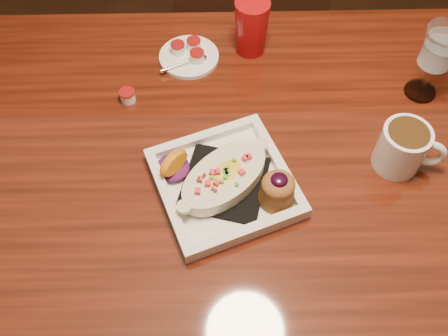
{
  "coord_description": "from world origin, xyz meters",
  "views": [
    {
      "loc": [
        -0.09,
        -0.55,
        1.55
      ],
      "look_at": [
        -0.08,
        -0.02,
        0.77
      ],
      "focal_mm": 40.0,
      "sensor_mm": 36.0,
      "label": 1
    }
  ],
  "objects_px": {
    "coffee_mug": "(404,147)",
    "red_tumbler": "(251,27)",
    "plate": "(230,181)",
    "saucer": "(189,55)",
    "table": "(262,189)",
    "chair_far": "(246,38)",
    "goblet": "(439,52)"
  },
  "relations": [
    {
      "from": "table",
      "to": "saucer",
      "type": "xyz_separation_m",
      "value": [
        -0.15,
        0.29,
        0.11
      ]
    },
    {
      "from": "chair_far",
      "to": "saucer",
      "type": "height_order",
      "value": "chair_far"
    },
    {
      "from": "chair_far",
      "to": "coffee_mug",
      "type": "height_order",
      "value": "chair_far"
    },
    {
      "from": "table",
      "to": "plate",
      "type": "xyz_separation_m",
      "value": [
        -0.07,
        -0.06,
        0.12
      ]
    },
    {
      "from": "saucer",
      "to": "red_tumbler",
      "type": "distance_m",
      "value": 0.15
    },
    {
      "from": "plate",
      "to": "saucer",
      "type": "relative_size",
      "value": 2.28
    },
    {
      "from": "table",
      "to": "red_tumbler",
      "type": "xyz_separation_m",
      "value": [
        -0.01,
        0.32,
        0.16
      ]
    },
    {
      "from": "plate",
      "to": "red_tumbler",
      "type": "xyz_separation_m",
      "value": [
        0.06,
        0.38,
        0.04
      ]
    },
    {
      "from": "chair_far",
      "to": "red_tumbler",
      "type": "relative_size",
      "value": 7.26
    },
    {
      "from": "coffee_mug",
      "to": "saucer",
      "type": "bearing_deg",
      "value": 160.14
    },
    {
      "from": "goblet",
      "to": "table",
      "type": "bearing_deg",
      "value": -152.63
    },
    {
      "from": "plate",
      "to": "chair_far",
      "type": "bearing_deg",
      "value": 63.2
    },
    {
      "from": "coffee_mug",
      "to": "red_tumbler",
      "type": "relative_size",
      "value": 0.99
    },
    {
      "from": "chair_far",
      "to": "goblet",
      "type": "height_order",
      "value": "chair_far"
    },
    {
      "from": "goblet",
      "to": "red_tumbler",
      "type": "bearing_deg",
      "value": 158.59
    },
    {
      "from": "plate",
      "to": "saucer",
      "type": "height_order",
      "value": "plate"
    },
    {
      "from": "plate",
      "to": "saucer",
      "type": "xyz_separation_m",
      "value": [
        -0.08,
        0.35,
        -0.02
      ]
    },
    {
      "from": "chair_far",
      "to": "plate",
      "type": "bearing_deg",
      "value": 84.15
    },
    {
      "from": "plate",
      "to": "saucer",
      "type": "bearing_deg",
      "value": 82.55
    },
    {
      "from": "plate",
      "to": "goblet",
      "type": "xyz_separation_m",
      "value": [
        0.41,
        0.24,
        0.09
      ]
    },
    {
      "from": "table",
      "to": "chair_far",
      "type": "bearing_deg",
      "value": 90.0
    },
    {
      "from": "chair_far",
      "to": "red_tumbler",
      "type": "height_order",
      "value": "chair_far"
    },
    {
      "from": "plate",
      "to": "coffee_mug",
      "type": "height_order",
      "value": "coffee_mug"
    },
    {
      "from": "chair_far",
      "to": "coffee_mug",
      "type": "distance_m",
      "value": 0.74
    },
    {
      "from": "coffee_mug",
      "to": "goblet",
      "type": "bearing_deg",
      "value": 79.75
    },
    {
      "from": "plate",
      "to": "coffee_mug",
      "type": "xyz_separation_m",
      "value": [
        0.32,
        0.05,
        0.03
      ]
    },
    {
      "from": "goblet",
      "to": "red_tumbler",
      "type": "relative_size",
      "value": 1.31
    },
    {
      "from": "table",
      "to": "coffee_mug",
      "type": "bearing_deg",
      "value": -0.98
    },
    {
      "from": "goblet",
      "to": "chair_far",
      "type": "bearing_deg",
      "value": 127.35
    },
    {
      "from": "plate",
      "to": "coffee_mug",
      "type": "relative_size",
      "value": 2.44
    },
    {
      "from": "table",
      "to": "red_tumbler",
      "type": "relative_size",
      "value": 11.71
    },
    {
      "from": "chair_far",
      "to": "red_tumbler",
      "type": "distance_m",
      "value": 0.44
    }
  ]
}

